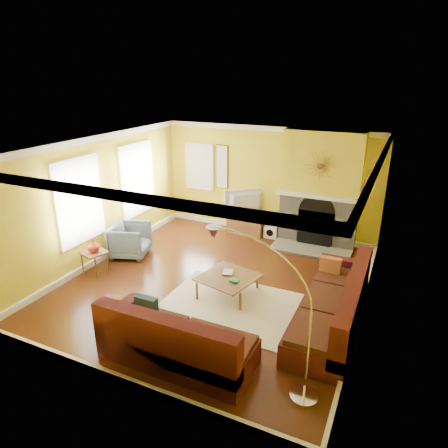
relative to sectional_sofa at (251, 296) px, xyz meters
The scene contains 27 objects.
floor 1.46m from the sectional_sofa, 141.01° to the left, with size 5.50×6.00×0.02m, color #5C2B13.
ceiling 2.65m from the sectional_sofa, 141.01° to the left, with size 5.50×6.00×0.02m, color white.
wall_back 4.13m from the sectional_sofa, 105.50° to the left, with size 5.50×0.02×2.70m, color yellow.
wall_front 2.56m from the sectional_sofa, 116.73° to the right, with size 5.50×0.02×2.70m, color yellow.
wall_left 4.04m from the sectional_sofa, 167.20° to the left, with size 0.02×6.00×2.70m, color yellow.
wall_right 2.10m from the sectional_sofa, 27.38° to the left, with size 0.02×6.00×2.70m, color yellow.
baseboard 1.44m from the sectional_sofa, 141.01° to the left, with size 5.50×6.00×0.12m, color white, non-canonical shape.
crown_molding 2.59m from the sectional_sofa, 141.01° to the left, with size 5.50×6.00×0.12m, color white, non-canonical shape.
window_left_near 4.50m from the sectional_sofa, 150.23° to the left, with size 0.06×1.22×1.72m, color white.
window_left_far 3.95m from the sectional_sofa, behind, with size 0.06×1.22×1.72m, color white.
window_back 4.98m from the sectional_sofa, 127.84° to the left, with size 0.82×0.06×1.22m, color white.
wall_art 4.64m from the sectional_sofa, 121.20° to the left, with size 0.34×0.04×1.14m, color white.
fireplace 3.79m from the sectional_sofa, 85.74° to the left, with size 1.80×0.40×2.70m, color gray, non-canonical shape.
mantel 3.53m from the sectional_sofa, 85.45° to the left, with size 1.92×0.22×0.08m, color white.
hearth 3.16m from the sectional_sofa, 85.00° to the left, with size 1.80×0.70×0.06m, color gray.
sunburst 3.76m from the sectional_sofa, 85.46° to the left, with size 0.70×0.04×0.70m, color olive, non-canonical shape.
rug 0.68m from the sectional_sofa, 151.29° to the left, with size 2.40×1.80×0.02m, color beige.
sectional_sofa is the anchor object (origin of this frame).
coffee_table 0.94m from the sectional_sofa, 139.10° to the left, with size 0.95×0.95×0.37m, color white, non-canonical shape.
media_console 3.86m from the sectional_sofa, 112.99° to the left, with size 0.93×0.42×0.51m, color brown.
tv 3.88m from the sectional_sofa, 112.99° to the left, with size 1.09×0.14×0.63m, color black.
subwoofer 3.71m from the sectional_sofa, 102.92° to the left, with size 0.33×0.33×0.33m, color white.
armchair 3.58m from the sectional_sofa, 160.33° to the left, with size 0.79×0.82×0.74m, color slate.
side_table 3.50m from the sectional_sofa, behind, with size 0.44×0.44×0.48m, color brown, non-canonical shape.
vase 3.50m from the sectional_sofa, behind, with size 0.25×0.25×0.27m, color red.
book 1.07m from the sectional_sofa, 140.24° to the left, with size 0.18×0.25×0.02m, color white.
arc_lamp 1.63m from the sectional_sofa, 63.29° to the right, with size 1.36×0.36×2.13m, color silver, non-canonical shape.
Camera 1 is at (3.08, -6.24, 3.88)m, focal length 32.00 mm.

